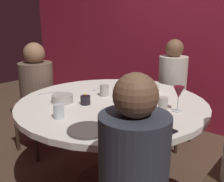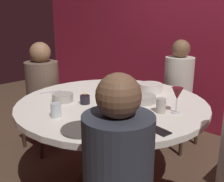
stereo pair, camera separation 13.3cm
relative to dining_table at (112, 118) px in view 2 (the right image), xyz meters
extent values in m
cube|color=maroon|center=(0.00, 1.61, 0.69)|extent=(6.00, 0.10, 2.60)
cylinder|color=silver|center=(0.00, 0.00, 0.12)|extent=(1.44, 1.44, 0.04)
cylinder|color=#332319|center=(0.00, 0.00, -0.25)|extent=(0.14, 0.14, 0.70)
cube|color=#3F2D1E|center=(-0.97, 0.00, -0.16)|extent=(0.40, 0.40, 0.04)
cylinder|color=brown|center=(-0.97, 0.00, 0.10)|extent=(0.33, 0.33, 0.46)
sphere|color=#8C6647|center=(-0.97, 0.00, 0.42)|extent=(0.21, 0.21, 0.21)
cylinder|color=#332319|center=(-1.14, -0.17, -0.39)|extent=(0.04, 0.04, 0.43)
cylinder|color=#332319|center=(-0.80, -0.17, -0.39)|extent=(0.04, 0.04, 0.43)
cylinder|color=#332319|center=(-1.14, 0.17, -0.39)|extent=(0.04, 0.04, 0.43)
cylinder|color=#332319|center=(-0.80, 0.17, -0.39)|extent=(0.04, 0.04, 0.43)
cube|color=#3F2D1E|center=(0.00, 1.00, -0.16)|extent=(0.40, 0.40, 0.04)
cylinder|color=beige|center=(0.00, 1.00, 0.12)|extent=(0.29, 0.29, 0.50)
sphere|color=brown|center=(0.00, 1.00, 0.45)|extent=(0.19, 0.19, 0.19)
cylinder|color=#332319|center=(-0.17, 1.17, -0.39)|extent=(0.04, 0.04, 0.43)
cylinder|color=#332319|center=(-0.17, 0.83, -0.39)|extent=(0.04, 0.04, 0.43)
cylinder|color=#332319|center=(0.17, 1.17, -0.39)|extent=(0.04, 0.04, 0.43)
cylinder|color=#332319|center=(0.17, 0.83, -0.39)|extent=(0.04, 0.04, 0.43)
cylinder|color=#2D333D|center=(0.66, -0.66, 0.13)|extent=(0.42, 0.42, 0.52)
sphere|color=brown|center=(0.66, -0.66, 0.47)|extent=(0.18, 0.18, 0.18)
cylinder|color=black|center=(-0.10, -0.18, 0.17)|extent=(0.07, 0.07, 0.06)
sphere|color=#F9D159|center=(-0.10, -0.18, 0.22)|extent=(0.02, 0.02, 0.02)
cylinder|color=silver|center=(0.49, 0.11, 0.14)|extent=(0.06, 0.06, 0.01)
cylinder|color=silver|center=(0.49, 0.11, 0.19)|extent=(0.01, 0.01, 0.09)
cone|color=maroon|center=(0.49, 0.11, 0.28)|extent=(0.08, 0.08, 0.08)
cylinder|color=#4C4742|center=(0.24, -0.51, 0.15)|extent=(0.23, 0.23, 0.01)
cube|color=black|center=(0.56, -0.21, 0.14)|extent=(0.15, 0.09, 0.01)
cylinder|color=#B2ADA3|center=(0.20, 0.14, 0.17)|extent=(0.18, 0.18, 0.06)
cylinder|color=#B2ADA3|center=(-0.27, -0.26, 0.17)|extent=(0.16, 0.16, 0.06)
cylinder|color=silver|center=(0.06, 0.41, 0.18)|extent=(0.20, 0.20, 0.07)
cylinder|color=#B2ADA3|center=(-0.13, 0.06, 0.19)|extent=(0.07, 0.07, 0.09)
cylinder|color=silver|center=(-0.03, -0.48, 0.19)|extent=(0.07, 0.07, 0.09)
cylinder|color=#B2ADA3|center=(0.41, 0.05, 0.19)|extent=(0.07, 0.07, 0.10)
cube|color=#B7B7BC|center=(-0.53, -0.19, 0.14)|extent=(0.07, 0.18, 0.01)
cube|color=#B7B7BC|center=(-0.29, 0.21, 0.14)|extent=(0.04, 0.18, 0.01)
camera|label=1|loc=(1.20, -1.46, 0.76)|focal=41.79mm
camera|label=2|loc=(1.30, -1.37, 0.76)|focal=41.79mm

